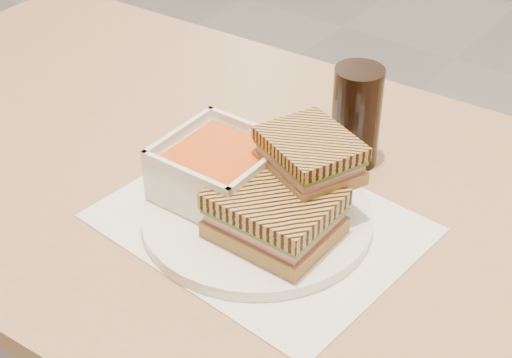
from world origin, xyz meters
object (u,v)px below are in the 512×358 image
Objects in this scene: plate at (257,216)px; panini_lower at (275,213)px; main_table at (199,228)px; soup_bowl at (220,172)px; cola_glass at (356,117)px.

panini_lower reaches higher than plate.
main_table is 0.25m from panini_lower.
soup_bowl is 0.10m from panini_lower.
main_table is 9.50× the size of soup_bowl.
main_table is 0.28m from cola_glass.
soup_bowl is 0.96× the size of panini_lower.
panini_lower is at bearing -22.80° from main_table.
plate is at bearing -3.94° from soup_bowl.
soup_bowl is at bearing -31.28° from main_table.
cola_glass reaches higher than panini_lower.
cola_glass reaches higher than plate.
panini_lower is (0.18, -0.08, 0.16)m from main_table.
soup_bowl is at bearing 176.06° from plate.
panini_lower is (0.04, -0.02, 0.04)m from plate.
panini_lower is at bearing -86.07° from cola_glass.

